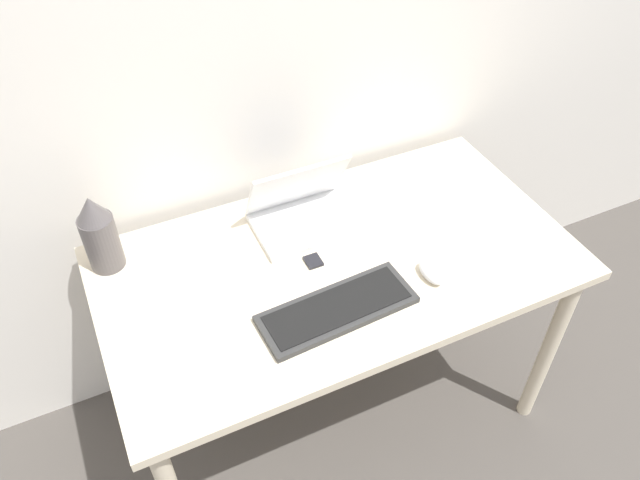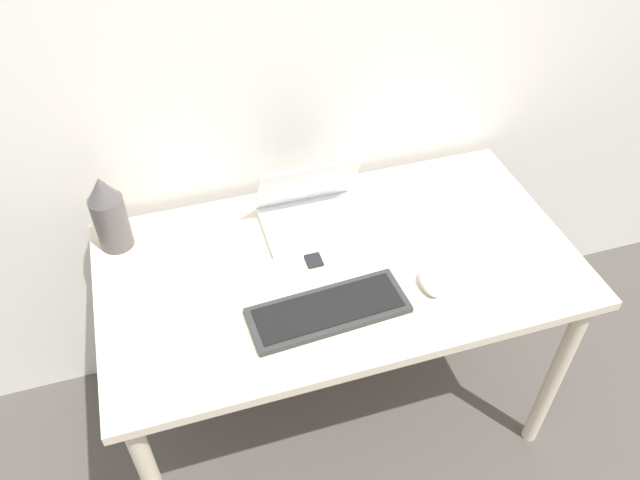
{
  "view_description": "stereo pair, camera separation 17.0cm",
  "coord_description": "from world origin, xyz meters",
  "views": [
    {
      "loc": [
        -0.58,
        -0.75,
        2.03
      ],
      "look_at": [
        -0.06,
        0.37,
        0.86
      ],
      "focal_mm": 35.0,
      "sensor_mm": 36.0,
      "label": 1
    },
    {
      "loc": [
        -0.42,
        -0.81,
        2.03
      ],
      "look_at": [
        -0.06,
        0.37,
        0.86
      ],
      "focal_mm": 35.0,
      "sensor_mm": 36.0,
      "label": 2
    }
  ],
  "objects": [
    {
      "name": "keyboard",
      "position": [
        -0.09,
        0.2,
        0.77
      ],
      "size": [
        0.43,
        0.18,
        0.02
      ],
      "color": "#2D2D2D",
      "rests_on": "desk"
    },
    {
      "name": "mp3_player",
      "position": [
        -0.07,
        0.39,
        0.77
      ],
      "size": [
        0.04,
        0.05,
        0.01
      ],
      "color": "black",
      "rests_on": "desk"
    },
    {
      "name": "laptop",
      "position": [
        -0.03,
        0.56,
        0.81
      ],
      "size": [
        0.3,
        0.22,
        0.22
      ],
      "color": "white",
      "rests_on": "desk"
    },
    {
      "name": "vase",
      "position": [
        -0.6,
        0.63,
        0.88
      ],
      "size": [
        0.1,
        0.1,
        0.24
      ],
      "color": "#514C4C",
      "rests_on": "desk"
    },
    {
      "name": "desk",
      "position": [
        0.0,
        0.37,
        0.67
      ],
      "size": [
        1.36,
        0.74,
        0.76
      ],
      "color": "beige",
      "rests_on": "ground_plane"
    },
    {
      "name": "wall_back",
      "position": [
        0.0,
        0.81,
        1.25
      ],
      "size": [
        6.0,
        0.05,
        2.5
      ],
      "color": "silver",
      "rests_on": "ground_plane"
    },
    {
      "name": "mouse",
      "position": [
        0.2,
        0.2,
        0.78
      ],
      "size": [
        0.05,
        0.1,
        0.04
      ],
      "color": "silver",
      "rests_on": "desk"
    }
  ]
}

